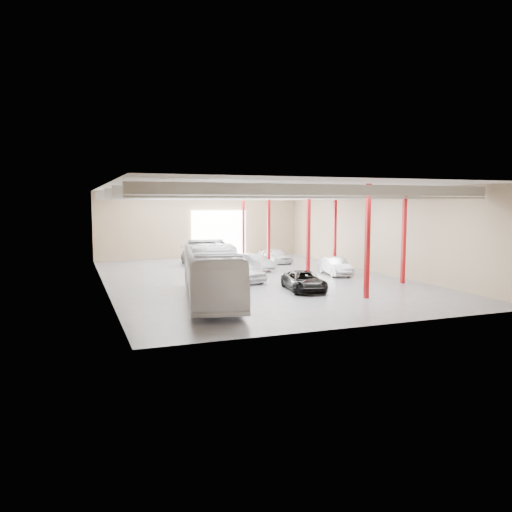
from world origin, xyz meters
TOP-DOWN VIEW (x-y plane):
  - depot_shell at (0.13, 0.48)m, footprint 22.12×32.12m
  - coach_bus at (-5.33, -7.34)m, footprint 5.20×12.59m
  - black_sedan at (1.36, -6.31)m, footprint 2.90×5.02m
  - car_row_a at (-1.45, -1.11)m, footprint 3.46×5.18m
  - car_row_b at (1.85, 4.50)m, footprint 2.60×4.54m
  - car_row_c at (-2.00, 9.70)m, footprint 2.55×5.83m
  - car_right_near at (6.98, -0.56)m, footprint 2.19×4.58m
  - car_right_far at (5.55, 8.57)m, footprint 2.54×4.47m

SIDE VIEW (x-z plane):
  - black_sedan at x=1.36m, z-range 0.00..1.32m
  - car_row_b at x=1.85m, z-range 0.00..1.41m
  - car_right_far at x=5.55m, z-range 0.00..1.43m
  - car_right_near at x=6.98m, z-range 0.00..1.45m
  - car_row_a at x=-1.45m, z-range 0.00..1.64m
  - car_row_c at x=-2.00m, z-range 0.00..1.67m
  - coach_bus at x=-5.33m, z-range 0.00..3.42m
  - depot_shell at x=0.13m, z-range 1.44..8.51m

